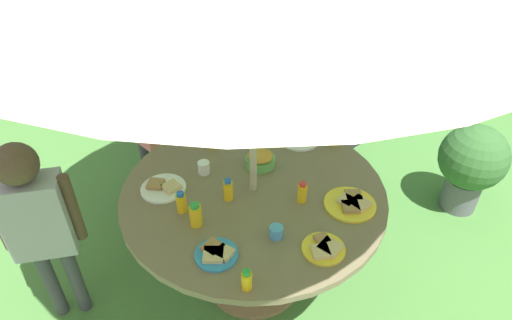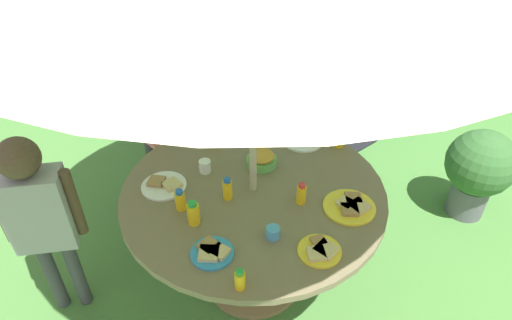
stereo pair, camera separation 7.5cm
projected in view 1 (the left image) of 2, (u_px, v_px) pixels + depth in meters
The scene contains 23 objects.
ground_plane at pixel (254, 279), 2.75m from camera, with size 10.00×10.00×0.02m, color #477A38.
garden_table at pixel (253, 211), 2.40m from camera, with size 1.38×1.38×0.73m.
wooden_chair at pixel (181, 111), 3.33m from camera, with size 0.68×0.68×0.93m.
dome_tent at pixel (276, 16), 4.05m from camera, with size 2.38×2.38×1.74m.
potted_plant at pixel (471, 163), 3.04m from camera, with size 0.46×0.46×0.67m.
child_in_blue_shirt at pixel (326, 100), 3.01m from camera, with size 0.25×0.39×1.18m.
child_in_pink_shirt at pixel (142, 103), 2.78m from camera, with size 0.39×0.34×1.33m.
child_in_grey_shirt at pixel (37, 217), 2.13m from camera, with size 0.37×0.28×1.15m.
snack_bowl at pixel (260, 159), 2.44m from camera, with size 0.17×0.17×0.08m.
plate_front_edge at pixel (351, 203), 2.19m from camera, with size 0.26×0.26×0.03m.
plate_far_right at pixel (299, 138), 2.66m from camera, with size 0.25×0.25×0.03m.
plate_center_back at pixel (164, 188), 2.29m from camera, with size 0.24×0.24×0.03m.
plate_mid_right at pixel (216, 253), 1.93m from camera, with size 0.19×0.19×0.03m.
plate_mid_left at pixel (324, 248), 1.96m from camera, with size 0.20×0.20×0.03m.
juice_bottle_near_left at pixel (212, 138), 2.57m from camera, with size 0.06×0.06×0.13m.
juice_bottle_near_right at pixel (247, 280), 1.77m from camera, with size 0.04×0.04×0.10m.
juice_bottle_far_left at pixel (196, 215), 2.06m from camera, with size 0.06×0.06×0.13m.
juice_bottle_center_front at pixel (228, 190), 2.21m from camera, with size 0.05×0.05×0.12m.
juice_bottle_back_edge at pixel (181, 202), 2.14m from camera, with size 0.05×0.05×0.12m.
juice_bottle_spot_a at pixel (336, 136), 2.59m from camera, with size 0.06×0.06×0.12m.
juice_bottle_spot_b at pixel (302, 193), 2.19m from camera, with size 0.05×0.05×0.12m.
cup_near at pixel (276, 232), 2.02m from camera, with size 0.06×0.06×0.06m, color #4C99D8.
cup_far at pixel (204, 168), 2.39m from camera, with size 0.06×0.06×0.07m, color white.
Camera 1 is at (0.41, -1.70, 2.23)m, focal length 30.98 mm.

